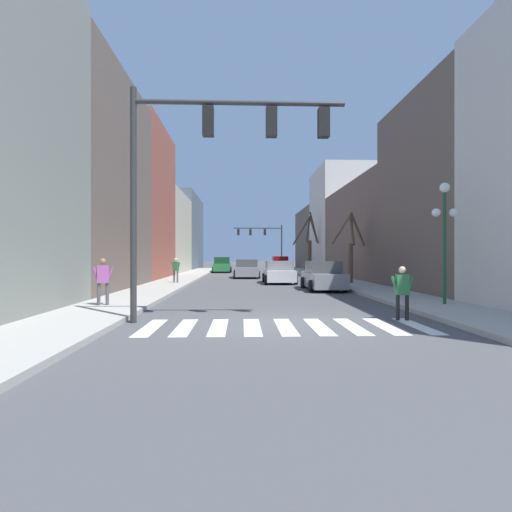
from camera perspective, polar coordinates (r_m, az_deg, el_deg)
The scene contains 19 objects.
ground_plane at distance 11.57m, azimuth 3.87°, elevation -9.47°, with size 240.00×240.00×0.00m, color #4C4C4F.
sidewalk_left at distance 12.42m, azimuth -24.59°, elevation -8.47°, with size 2.74×90.00×0.15m.
sidewalk_right at distance 13.50m, azimuth 29.82°, elevation -7.79°, with size 2.74×90.00×0.15m.
building_row_left at distance 34.70m, azimuth -17.35°, elevation 5.93°, with size 6.00×58.65×12.07m.
building_row_right at distance 35.07m, azimuth 17.01°, elevation 4.75°, with size 6.00×56.71×11.57m.
crosswalk_stripes at distance 10.93m, azimuth 4.23°, elevation -10.03°, with size 7.65×2.60×0.01m.
traffic_signal_near at distance 11.91m, azimuth -6.55°, elevation 14.81°, with size 6.16×0.28×6.72m.
traffic_signal_far at distance 53.85m, azimuth 1.08°, elevation 2.79°, with size 6.59×0.28×6.01m.
street_lamp_right_corner at distance 16.15m, azimuth 25.34°, elevation 4.90°, with size 0.95×0.36×4.43m.
car_parked_left_far at distance 34.16m, azimuth -1.35°, elevation -1.89°, with size 2.20×4.17×1.58m.
car_driving_toward_lane at distance 45.20m, azimuth -4.86°, elevation -1.33°, with size 2.09×4.13×1.73m.
car_parked_right_near at distance 22.55m, azimuth 9.57°, elevation -2.89°, with size 2.05×4.46×1.60m.
car_parked_right_far at distance 27.57m, azimuth 3.33°, elevation -2.41°, with size 2.18×4.15×1.53m.
car_parked_left_near at distance 46.68m, azimuth 3.44°, elevation -1.24°, with size 2.14×4.30×1.81m.
pedestrian_on_right_sidewalk at distance 12.59m, azimuth 20.18°, elevation -4.37°, with size 0.69×0.22×1.60m.
pedestrian_waiting_at_curb at distance 15.22m, azimuth -21.02°, elevation -2.87°, with size 0.71×0.33×1.67m.
pedestrian_near_right_corner at distance 26.60m, azimuth -11.39°, elevation -1.68°, with size 0.65×0.40×1.61m.
street_tree_left_near at distance 42.96m, azimuth 7.69°, elevation 1.62°, with size 2.91×1.74×6.44m.
street_tree_left_mid at distance 26.61m, azimuth 13.44°, elevation 1.29°, with size 2.45×3.10×4.61m.
Camera 1 is at (-1.19, -11.35, 1.92)m, focal length 28.00 mm.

